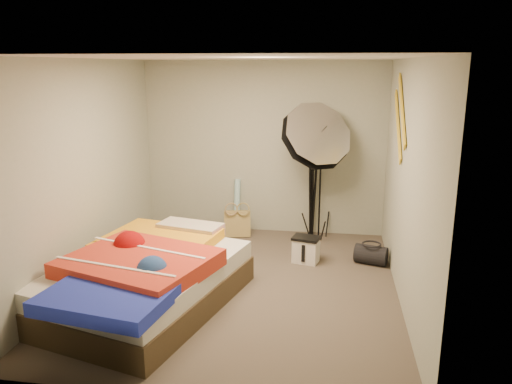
% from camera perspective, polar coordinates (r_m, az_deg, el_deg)
% --- Properties ---
extents(floor, '(4.00, 4.00, 0.00)m').
position_cam_1_polar(floor, '(5.76, -1.92, -10.65)').
color(floor, brown).
rests_on(floor, ground).
extents(ceiling, '(4.00, 4.00, 0.00)m').
position_cam_1_polar(ceiling, '(5.22, -2.15, 15.08)').
color(ceiling, silver).
rests_on(ceiling, wall_back).
extents(wall_back, '(3.50, 0.00, 3.50)m').
position_cam_1_polar(wall_back, '(7.29, 0.89, 5.02)').
color(wall_back, '#9DA191').
rests_on(wall_back, floor).
extents(wall_front, '(3.50, 0.00, 3.50)m').
position_cam_1_polar(wall_front, '(3.48, -8.14, -5.65)').
color(wall_front, '#9DA191').
rests_on(wall_front, floor).
extents(wall_left, '(0.00, 4.00, 4.00)m').
position_cam_1_polar(wall_left, '(5.92, -18.91, 2.06)').
color(wall_left, '#9DA191').
rests_on(wall_left, floor).
extents(wall_right, '(0.00, 4.00, 4.00)m').
position_cam_1_polar(wall_right, '(5.32, 16.84, 0.88)').
color(wall_right, '#9DA191').
rests_on(wall_right, floor).
extents(tote_bag, '(0.40, 0.24, 0.39)m').
position_cam_1_polar(tote_bag, '(7.27, -2.15, -3.63)').
color(tote_bag, tan).
rests_on(tote_bag, floor).
extents(wrapping_roll, '(0.10, 0.23, 0.79)m').
position_cam_1_polar(wrapping_roll, '(7.44, -2.20, -1.56)').
color(wrapping_roll, '#56AEBF').
rests_on(wrapping_roll, floor).
extents(camera_case, '(0.35, 0.29, 0.31)m').
position_cam_1_polar(camera_case, '(6.38, 5.72, -6.66)').
color(camera_case, silver).
rests_on(camera_case, floor).
extents(duffel_bag, '(0.45, 0.34, 0.24)m').
position_cam_1_polar(duffel_bag, '(6.47, 13.00, -6.99)').
color(duffel_bag, black).
rests_on(duffel_bag, floor).
extents(wall_stripe_upper, '(0.02, 0.91, 0.78)m').
position_cam_1_polar(wall_stripe_upper, '(5.80, 16.35, 9.01)').
color(wall_stripe_upper, gold).
rests_on(wall_stripe_upper, wall_right).
extents(wall_stripe_lower, '(0.02, 0.91, 0.78)m').
position_cam_1_polar(wall_stripe_lower, '(6.06, 15.92, 7.35)').
color(wall_stripe_lower, gold).
rests_on(wall_stripe_lower, wall_right).
extents(bed, '(1.98, 2.54, 0.63)m').
position_cam_1_polar(bed, '(5.31, -12.49, -9.54)').
color(bed, '#443523').
rests_on(bed, floor).
extents(photo_umbrella, '(1.00, 1.09, 2.06)m').
position_cam_1_polar(photo_umbrella, '(6.78, 6.70, 6.15)').
color(photo_umbrella, black).
rests_on(photo_umbrella, floor).
extents(camera_tripod, '(0.09, 0.09, 1.32)m').
position_cam_1_polar(camera_tripod, '(7.19, 6.46, 0.79)').
color(camera_tripod, black).
rests_on(camera_tripod, floor).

